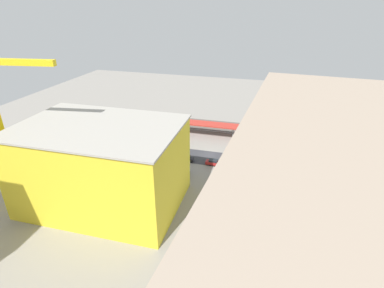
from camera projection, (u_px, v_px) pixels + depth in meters
ground_plane at (210, 155)px, 92.76m from camera, size 204.15×204.15×0.00m
rail_bed at (223, 128)px, 111.69m from camera, size 127.79×16.54×0.01m
street_asphalt at (208, 158)px, 90.77m from camera, size 127.71×10.85×0.01m
track_rails at (223, 128)px, 111.62m from camera, size 127.58×10.11×0.12m
platform_canopy_near at (208, 124)px, 103.89m from camera, size 58.47×5.42×4.63m
locomotive at (330, 132)px, 104.75m from camera, size 16.75×2.76×4.84m
parked_car_0 at (271, 170)px, 82.64m from camera, size 4.44×1.79×1.77m
parked_car_1 at (242, 166)px, 85.10m from camera, size 4.70×1.93×1.67m
parked_car_2 at (213, 163)px, 86.64m from camera, size 4.36×1.92×1.66m
parked_car_3 at (186, 159)px, 88.86m from camera, size 4.88×2.08×1.68m
parked_car_4 at (161, 155)px, 90.71m from camera, size 4.48×1.91×1.72m
parked_car_5 at (134, 152)px, 92.55m from camera, size 4.69×1.89×1.74m
parked_car_6 at (115, 149)px, 94.92m from camera, size 4.80×1.98×1.64m
parked_car_7 at (90, 145)px, 97.29m from camera, size 4.64×1.88×1.73m
construction_building at (103, 166)px, 67.35m from camera, size 34.69×23.73×18.81m
construction_roof_slab at (97, 127)px, 63.20m from camera, size 35.30×24.33×0.40m
tower_crane at (3, 124)px, 64.78m from camera, size 21.62×4.89×33.25m
box_truck_0 at (173, 167)px, 82.45m from camera, size 9.46×2.57×3.49m
box_truck_1 at (126, 158)px, 86.97m from camera, size 9.71×2.63×3.47m
box_truck_2 at (169, 168)px, 82.02m from camera, size 9.34×2.37×3.48m
street_tree_0 at (175, 131)px, 95.77m from camera, size 4.09×4.09×7.40m
street_tree_1 at (289, 143)px, 87.06m from camera, size 5.11×5.11×8.18m
street_tree_2 at (133, 128)px, 99.28m from camera, size 5.55×5.55×7.68m
street_tree_3 at (93, 121)px, 103.87m from camera, size 4.21×4.21×7.44m
street_tree_4 at (299, 145)px, 86.94m from camera, size 5.49×5.49×7.85m
street_tree_5 at (329, 149)px, 85.25m from camera, size 5.65×5.65×7.77m
traffic_light at (163, 133)px, 97.23m from camera, size 0.50×0.36×6.26m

